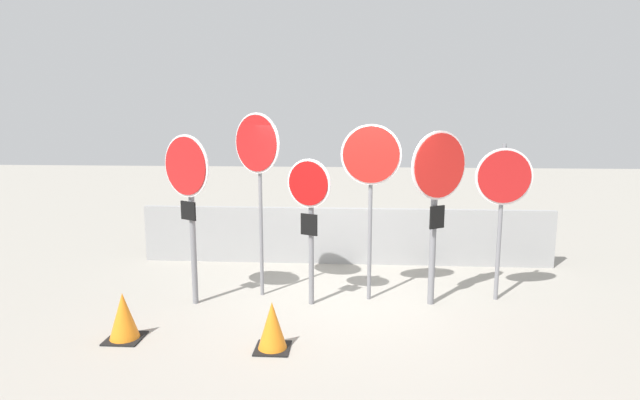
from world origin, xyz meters
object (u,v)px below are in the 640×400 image
(stop_sign_1, at_px, (257,156))
(stop_sign_3, at_px, (371,167))
(stop_sign_2, at_px, (310,203))
(stop_sign_4, at_px, (438,186))
(traffic_cone_0, at_px, (124,317))
(stop_sign_5, at_px, (503,187))
(traffic_cone_1, at_px, (272,326))
(stop_sign_0, at_px, (188,185))

(stop_sign_1, height_order, stop_sign_3, stop_sign_1)
(stop_sign_2, height_order, stop_sign_4, stop_sign_4)
(stop_sign_4, xyz_separation_m, traffic_cone_0, (-3.83, -1.37, -1.40))
(stop_sign_4, relative_size, stop_sign_5, 1.08)
(stop_sign_3, height_order, stop_sign_4, stop_sign_3)
(stop_sign_3, distance_m, traffic_cone_1, 2.59)
(stop_sign_0, distance_m, stop_sign_3, 2.52)
(traffic_cone_1, bearing_deg, stop_sign_4, 36.50)
(stop_sign_2, relative_size, traffic_cone_0, 3.59)
(stop_sign_0, bearing_deg, stop_sign_1, 55.31)
(stop_sign_0, xyz_separation_m, traffic_cone_0, (-0.45, -1.16, -1.41))
(traffic_cone_0, xyz_separation_m, traffic_cone_1, (1.80, -0.14, -0.00))
(stop_sign_0, distance_m, traffic_cone_0, 1.89)
(stop_sign_5, distance_m, traffic_cone_0, 5.22)
(stop_sign_2, xyz_separation_m, stop_sign_5, (2.67, 0.35, 0.19))
(stop_sign_3, height_order, traffic_cone_0, stop_sign_3)
(stop_sign_3, xyz_separation_m, traffic_cone_1, (-1.14, -1.64, -1.65))
(traffic_cone_1, bearing_deg, traffic_cone_0, 175.52)
(stop_sign_1, xyz_separation_m, stop_sign_2, (0.77, -0.32, -0.61))
(stop_sign_3, relative_size, stop_sign_4, 1.04)
(stop_sign_0, xyz_separation_m, stop_sign_2, (1.65, 0.09, -0.24))
(stop_sign_5, xyz_separation_m, traffic_cone_0, (-4.77, -1.60, -1.36))
(stop_sign_1, height_order, traffic_cone_1, stop_sign_1)
(stop_sign_3, relative_size, traffic_cone_1, 4.46)
(traffic_cone_0, bearing_deg, stop_sign_4, 19.62)
(stop_sign_2, xyz_separation_m, stop_sign_3, (0.83, 0.24, 0.47))
(stop_sign_5, bearing_deg, stop_sign_3, -178.33)
(stop_sign_3, distance_m, stop_sign_4, 0.94)
(stop_sign_2, bearing_deg, stop_sign_4, 28.59)
(stop_sign_1, relative_size, traffic_cone_0, 4.66)
(stop_sign_1, distance_m, stop_sign_4, 2.54)
(stop_sign_0, height_order, stop_sign_4, stop_sign_4)
(stop_sign_4, xyz_separation_m, traffic_cone_1, (-2.03, -1.51, -1.41))
(stop_sign_0, distance_m, stop_sign_5, 4.35)
(stop_sign_2, xyz_separation_m, traffic_cone_1, (-0.30, -1.40, -1.18))
(stop_sign_2, bearing_deg, stop_sign_5, 32.38)
(stop_sign_3, relative_size, traffic_cone_0, 4.39)
(stop_sign_0, height_order, stop_sign_3, stop_sign_3)
(stop_sign_3, bearing_deg, traffic_cone_1, -121.18)
(stop_sign_1, xyz_separation_m, traffic_cone_0, (-1.33, -1.57, -1.79))
(stop_sign_5, xyz_separation_m, traffic_cone_1, (-2.98, -1.74, -1.37))
(stop_sign_2, height_order, traffic_cone_0, stop_sign_2)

